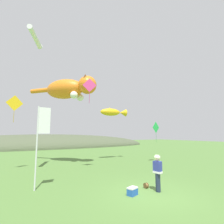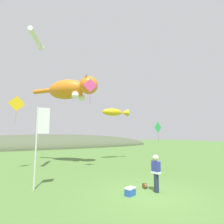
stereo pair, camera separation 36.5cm
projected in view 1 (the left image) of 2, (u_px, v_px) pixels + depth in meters
The scene contains 12 objects.
ground_plane at pixel (153, 194), 8.28m from camera, with size 120.00×120.00×0.00m, color #517A38.
distant_hill_ridge at pixel (45, 147), 37.16m from camera, with size 49.55×14.41×5.47m.
festival_attendant at pixel (158, 172), 8.75m from camera, with size 0.33×0.46×1.77m.
kite_spool at pixel (146, 186), 9.20m from camera, with size 0.15×0.28×0.28m.
picnic_cooler at pixel (132, 191), 8.16m from camera, with size 0.57×0.47×0.36m.
festival_banner_pole at pixel (40, 134), 9.20m from camera, with size 0.66×0.08×4.31m.
kite_giant_cat at pixel (70, 89), 17.04m from camera, with size 5.42×5.91×2.26m.
kite_fish_windsock at pixel (113, 112), 19.94m from camera, with size 3.21×1.19×0.97m.
kite_tube_streamer at pixel (35, 38), 13.23m from camera, with size 1.34×2.83×0.44m.
kite_diamond_pink at pixel (90, 85), 14.02m from camera, with size 1.06×0.39×2.02m.
kite_diamond_gold at pixel (15, 103), 13.70m from camera, with size 1.22×0.32×2.15m.
kite_diamond_green at pixel (156, 128), 18.01m from camera, with size 1.14×0.31×2.08m.
Camera 1 is at (-5.93, -6.66, 2.85)m, focal length 28.00 mm.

